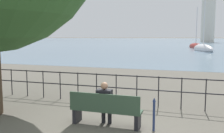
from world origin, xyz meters
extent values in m
plane|color=#605B51|center=(0.00, 0.00, 0.00)|extent=(1000.00, 1000.00, 0.00)
cube|color=slate|center=(0.00, 161.49, 0.00)|extent=(600.00, 300.00, 0.01)
cube|color=#334C38|center=(0.00, 0.00, 0.42)|extent=(1.91, 0.45, 0.05)
cube|color=#334C38|center=(0.00, -0.21, 0.68)|extent=(1.91, 0.04, 0.45)
cube|color=black|center=(-0.86, 0.00, 0.20)|extent=(0.10, 0.41, 0.40)
cube|color=black|center=(0.86, 0.00, 0.20)|extent=(0.10, 0.41, 0.40)
cylinder|color=black|center=(-0.14, 0.16, 0.23)|extent=(0.11, 0.11, 0.45)
cylinder|color=black|center=(0.04, 0.16, 0.23)|extent=(0.11, 0.11, 0.45)
cube|color=black|center=(-0.05, 0.07, 0.50)|extent=(0.34, 0.26, 0.14)
cube|color=black|center=(-0.05, -0.02, 0.71)|extent=(0.40, 0.24, 0.52)
sphere|color=#A87A5B|center=(-0.05, -0.02, 1.08)|extent=(0.19, 0.19, 0.19)
cylinder|color=black|center=(-4.79, 2.12, 0.53)|extent=(0.04, 0.04, 1.05)
cylinder|color=black|center=(-4.05, 2.12, 0.53)|extent=(0.04, 0.04, 1.05)
cylinder|color=black|center=(-3.32, 2.12, 0.53)|extent=(0.04, 0.04, 1.05)
cylinder|color=black|center=(-2.58, 2.12, 0.53)|extent=(0.04, 0.04, 1.05)
cylinder|color=black|center=(-1.84, 2.12, 0.53)|extent=(0.04, 0.04, 1.05)
cylinder|color=black|center=(-1.11, 2.12, 0.53)|extent=(0.04, 0.04, 1.05)
cylinder|color=black|center=(-0.37, 2.12, 0.53)|extent=(0.04, 0.04, 1.05)
cylinder|color=black|center=(0.37, 2.12, 0.53)|extent=(0.04, 0.04, 1.05)
cylinder|color=black|center=(1.11, 2.12, 0.53)|extent=(0.04, 0.04, 1.05)
cylinder|color=black|center=(1.84, 2.12, 0.53)|extent=(0.04, 0.04, 1.05)
cylinder|color=black|center=(2.58, 2.12, 0.53)|extent=(0.04, 0.04, 1.05)
cylinder|color=black|center=(0.00, 2.12, 1.02)|extent=(12.53, 0.04, 0.04)
cylinder|color=black|center=(0.00, 2.12, 0.58)|extent=(12.53, 0.04, 0.04)
cylinder|color=navy|center=(1.27, -0.02, 0.38)|extent=(0.06, 0.06, 0.75)
cone|color=navy|center=(1.27, -0.02, 0.80)|extent=(0.09, 0.09, 0.10)
ellipsoid|color=maroon|center=(2.81, 47.14, 0.28)|extent=(3.60, 8.54, 1.41)
cylinder|color=silver|center=(2.81, 47.14, 4.43)|extent=(0.14, 0.14, 7.44)
ellipsoid|color=silver|center=(3.80, 36.75, 0.32)|extent=(3.82, 7.65, 1.61)
cylinder|color=silver|center=(3.80, 36.75, 5.88)|extent=(0.14, 0.14, 10.15)
cylinder|color=silver|center=(7.81, 102.74, 9.46)|extent=(5.26, 5.26, 18.91)
camera|label=1|loc=(2.12, -6.09, 2.37)|focal=40.00mm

